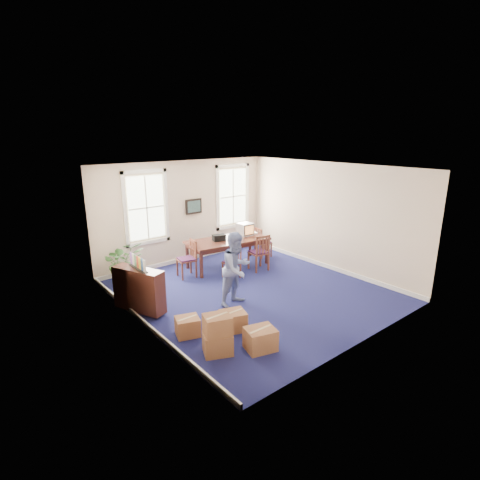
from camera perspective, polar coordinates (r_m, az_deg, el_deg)
floor at (r=9.90m, az=1.74°, el=-7.82°), size 6.50×6.50×0.00m
ceiling at (r=9.10m, az=1.92°, el=10.96°), size 6.50×6.50×0.00m
wall_back at (r=11.96m, az=-8.39°, el=4.25°), size 6.50×0.00×6.50m
wall_front at (r=7.33m, az=18.63°, el=-3.94°), size 6.50×0.00×6.50m
wall_left at (r=7.83m, az=-15.09°, el=-2.39°), size 0.00×6.50×6.50m
wall_right at (r=11.50m, az=13.26°, el=3.53°), size 0.00×6.50×6.50m
baseboard_back at (r=12.34m, az=-8.03°, el=-2.79°), size 6.00×0.04×0.12m
baseboard_left at (r=8.44m, az=-14.13°, el=-12.32°), size 0.04×6.50×0.12m
baseboard_right at (r=11.90m, az=12.71°, el=-3.75°), size 0.04×6.50×0.12m
window_left at (r=11.30m, az=-14.09°, el=4.80°), size 1.40×0.12×2.20m
window_right at (r=12.94m, az=-1.11°, el=6.65°), size 1.40×0.12×2.20m
wall_picture at (r=12.04m, az=-7.07°, el=5.10°), size 0.58×0.06×0.48m
conference_table at (r=11.60m, az=-1.88°, el=-1.94°), size 2.62×1.41×0.86m
crt_tv at (r=11.92m, az=0.78°, el=1.67°), size 0.44×0.48×0.39m
game_console at (r=12.13m, az=2.19°, el=1.07°), size 0.19×0.21×0.05m
equipment_bag at (r=11.34m, az=-3.22°, el=0.36°), size 0.43×0.34×0.19m
chair_near_left at (r=10.65m, az=-1.31°, el=-3.39°), size 0.42×0.42×0.93m
chair_near_right at (r=11.24m, az=2.84°, el=-1.83°), size 0.57×0.57×1.12m
chair_end_left at (r=10.79m, az=-8.19°, el=-2.88°), size 0.56×0.56×1.08m
chair_end_right at (r=12.49m, az=3.56°, el=-0.31°), size 0.50×0.50×1.00m
man at (r=8.89m, az=-0.53°, el=-4.42°), size 0.99×0.84×1.79m
credenza at (r=8.95m, az=-15.11°, el=-7.56°), size 0.83×1.32×1.00m
brochure_rack at (r=8.73m, az=-15.31°, el=-3.54°), size 0.27×0.73×0.32m
potted_plant at (r=10.73m, az=-17.29°, el=-3.26°), size 1.15×1.03×1.19m
cardboard_boxes at (r=7.35m, az=-2.60°, el=-13.24°), size 1.80×1.80×0.81m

